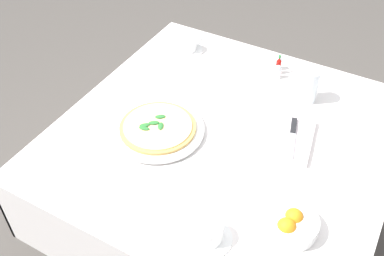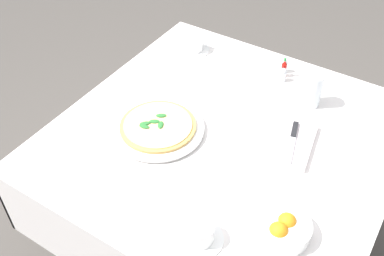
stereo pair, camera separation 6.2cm
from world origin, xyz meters
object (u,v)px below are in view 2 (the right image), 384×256
at_px(napkin_folded, 292,143).
at_px(citrus_bowl, 283,228).
at_px(dinner_knife, 292,140).
at_px(coffee_cup_left_edge, 200,233).
at_px(coffee_cup_right_edge, 194,45).
at_px(pizza, 158,125).
at_px(hot_sauce_bottle, 284,69).
at_px(pizza_plate, 158,128).
at_px(salt_shaker, 283,75).
at_px(water_glass_back_corner, 312,91).
at_px(pepper_shaker, 284,66).

bearing_deg(napkin_folded, citrus_bowl, 9.11).
bearing_deg(napkin_folded, dinner_knife, 5.35).
bearing_deg(coffee_cup_left_edge, napkin_folded, 172.11).
xyz_separation_m(coffee_cup_right_edge, napkin_folded, (0.30, 0.57, -0.02)).
distance_m(pizza, hot_sauce_bottle, 0.56).
height_order(pizza_plate, coffee_cup_left_edge, coffee_cup_left_edge).
xyz_separation_m(napkin_folded, salt_shaker, (-0.31, -0.17, 0.02)).
xyz_separation_m(pizza, hot_sauce_bottle, (-0.52, 0.23, 0.01)).
relative_size(coffee_cup_left_edge, dinner_knife, 0.67).
distance_m(coffee_cup_left_edge, citrus_bowl, 0.22).
relative_size(pizza_plate, dinner_knife, 1.62).
xyz_separation_m(coffee_cup_left_edge, napkin_folded, (-0.47, 0.06, -0.02)).
distance_m(coffee_cup_left_edge, hot_sauce_bottle, 0.81).
bearing_deg(pizza_plate, citrus_bowl, 73.50).
xyz_separation_m(coffee_cup_left_edge, water_glass_back_corner, (-0.70, 0.04, 0.03)).
relative_size(hot_sauce_bottle, salt_shaker, 1.48).
height_order(napkin_folded, hot_sauce_bottle, hot_sauce_bottle).
height_order(coffee_cup_left_edge, hot_sauce_bottle, hot_sauce_bottle).
relative_size(napkin_folded, citrus_bowl, 1.59).
distance_m(pizza_plate, salt_shaker, 0.54).
distance_m(coffee_cup_right_edge, water_glass_back_corner, 0.55).
height_order(water_glass_back_corner, salt_shaker, water_glass_back_corner).
bearing_deg(coffee_cup_left_edge, hot_sauce_bottle, -171.80).
bearing_deg(dinner_knife, salt_shaker, -166.26).
distance_m(coffee_cup_left_edge, water_glass_back_corner, 0.70).
distance_m(coffee_cup_right_edge, citrus_bowl, 0.93).
relative_size(coffee_cup_left_edge, water_glass_back_corner, 1.02).
bearing_deg(napkin_folded, pepper_shaker, -162.15).
bearing_deg(water_glass_back_corner, citrus_bowl, 14.20).
distance_m(pizza, salt_shaker, 0.54).
height_order(coffee_cup_left_edge, pepper_shaker, coffee_cup_left_edge).
xyz_separation_m(citrus_bowl, hot_sauce_bottle, (-0.67, -0.30, 0.01)).
height_order(water_glass_back_corner, citrus_bowl, water_glass_back_corner).
distance_m(pizza, pepper_shaker, 0.59).
bearing_deg(dinner_knife, water_glass_back_corner, 171.94).
distance_m(napkin_folded, citrus_bowl, 0.35).
xyz_separation_m(coffee_cup_right_edge, water_glass_back_corner, (0.07, 0.54, 0.03)).
height_order(pizza, dinner_knife, pizza).
xyz_separation_m(water_glass_back_corner, salt_shaker, (-0.08, -0.14, -0.03)).
bearing_deg(pizza, salt_shaker, 154.01).
relative_size(coffee_cup_right_edge, dinner_knife, 0.67).
height_order(pizza, pepper_shaker, pepper_shaker).
relative_size(water_glass_back_corner, salt_shaker, 2.27).
xyz_separation_m(water_glass_back_corner, napkin_folded, (0.23, 0.03, -0.05)).
height_order(coffee_cup_right_edge, dinner_knife, coffee_cup_right_edge).
bearing_deg(pizza, pizza_plate, 104.77).
distance_m(pizza_plate, citrus_bowl, 0.55).
height_order(coffee_cup_right_edge, napkin_folded, coffee_cup_right_edge).
bearing_deg(hot_sauce_bottle, dinner_knife, 28.20).
distance_m(pizza_plate, coffee_cup_left_edge, 0.45).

